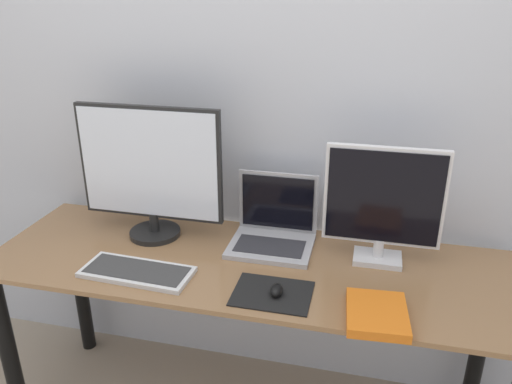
{
  "coord_description": "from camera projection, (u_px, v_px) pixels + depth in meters",
  "views": [
    {
      "loc": [
        0.39,
        -1.18,
        1.64
      ],
      "look_at": [
        0.02,
        0.36,
        0.98
      ],
      "focal_mm": 35.0,
      "sensor_mm": 36.0,
      "label": 1
    }
  ],
  "objects": [
    {
      "name": "mousepad",
      "position": [
        272.0,
        293.0,
        1.58
      ],
      "size": [
        0.25,
        0.19,
        0.0
      ],
      "color": "black",
      "rests_on": "desk"
    },
    {
      "name": "desk",
      "position": [
        248.0,
        294.0,
        1.82
      ],
      "size": [
        1.87,
        0.61,
        0.73
      ],
      "color": "olive",
      "rests_on": "ground_plane"
    },
    {
      "name": "monitor_left",
      "position": [
        150.0,
        171.0,
        1.86
      ],
      "size": [
        0.56,
        0.2,
        0.51
      ],
      "color": "black",
      "rests_on": "desk"
    },
    {
      "name": "monitor_right",
      "position": [
        383.0,
        203.0,
        1.69
      ],
      "size": [
        0.4,
        0.12,
        0.42
      ],
      "color": "silver",
      "rests_on": "desk"
    },
    {
      "name": "book",
      "position": [
        377.0,
        314.0,
        1.46
      ],
      "size": [
        0.19,
        0.23,
        0.03
      ],
      "color": "orange",
      "rests_on": "desk"
    },
    {
      "name": "laptop",
      "position": [
        274.0,
        227.0,
        1.88
      ],
      "size": [
        0.31,
        0.25,
        0.26
      ],
      "color": "#ADADB2",
      "rests_on": "desk"
    },
    {
      "name": "wall_back",
      "position": [
        271.0,
        96.0,
        1.9
      ],
      "size": [
        7.0,
        0.05,
        2.5
      ],
      "color": "silver",
      "rests_on": "ground_plane"
    },
    {
      "name": "mouse",
      "position": [
        276.0,
        290.0,
        1.56
      ],
      "size": [
        0.04,
        0.06,
        0.03
      ],
      "color": "black",
      "rests_on": "mousepad"
    },
    {
      "name": "keyboard",
      "position": [
        137.0,
        272.0,
        1.69
      ],
      "size": [
        0.38,
        0.18,
        0.02
      ],
      "color": "silver",
      "rests_on": "desk"
    }
  ]
}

